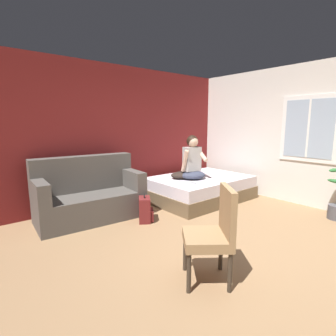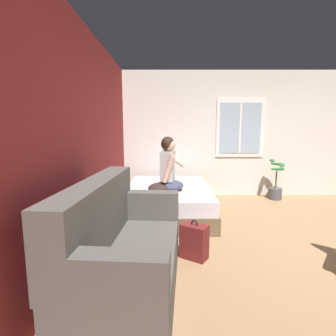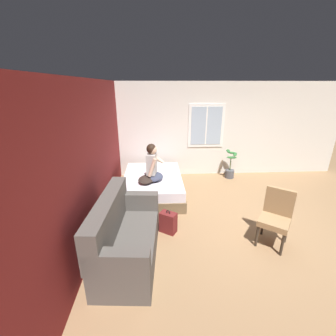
# 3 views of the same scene
# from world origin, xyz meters

# --- Properties ---
(ground_plane) EXTENTS (40.00, 40.00, 0.00)m
(ground_plane) POSITION_xyz_m (0.00, 0.00, 0.00)
(ground_plane) COLOR #93704C
(wall_back_accent) EXTENTS (10.57, 0.16, 2.70)m
(wall_back_accent) POSITION_xyz_m (0.00, 3.01, 1.35)
(wall_back_accent) COLOR maroon
(wall_back_accent) RESTS_ON ground
(wall_side_with_window) EXTENTS (0.19, 7.27, 2.70)m
(wall_side_with_window) POSITION_xyz_m (2.86, 0.00, 1.35)
(wall_side_with_window) COLOR silver
(wall_side_with_window) RESTS_ON ground
(bed) EXTENTS (2.07, 1.45, 0.48)m
(bed) POSITION_xyz_m (1.51, 1.96, 0.24)
(bed) COLOR brown
(bed) RESTS_ON ground
(couch) EXTENTS (1.75, 0.94, 1.04)m
(couch) POSITION_xyz_m (-0.74, 2.37, 0.39)
(couch) COLOR #514C47
(couch) RESTS_ON ground
(side_chair) EXTENTS (0.65, 0.65, 0.98)m
(side_chair) POSITION_xyz_m (-0.49, -0.13, 0.53)
(side_chair) COLOR #382D23
(side_chair) RESTS_ON ground
(person_seated) EXTENTS (0.59, 0.53, 0.88)m
(person_seated) POSITION_xyz_m (1.26, 1.95, 0.84)
(person_seated) COLOR #383D51
(person_seated) RESTS_ON bed
(backpack) EXTENTS (0.34, 0.35, 0.46)m
(backpack) POSITION_xyz_m (-0.10, 1.65, 0.19)
(backpack) COLOR maroon
(backpack) RESTS_ON ground
(throw_pillow) EXTENTS (0.55, 0.45, 0.14)m
(throw_pillow) POSITION_xyz_m (1.13, 2.10, 0.55)
(throw_pillow) COLOR #2D231E
(throw_pillow) RESTS_ON bed
(cell_phone) EXTENTS (0.08, 0.15, 0.01)m
(cell_phone) POSITION_xyz_m (0.99, 1.64, 0.48)
(cell_phone) COLOR #B7B7BC
(cell_phone) RESTS_ON bed
(potted_plant) EXTENTS (0.39, 0.37, 0.85)m
(potted_plant) POSITION_xyz_m (2.42, -0.31, 0.30)
(potted_plant) COLOR #4C4C51
(potted_plant) RESTS_ON ground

